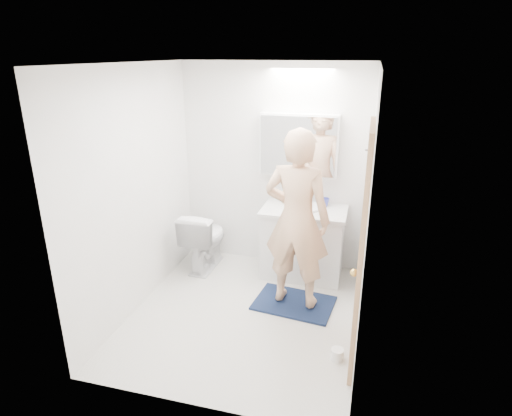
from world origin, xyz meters
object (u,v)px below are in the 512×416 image
(soap_bottle_a, at_px, (285,195))
(toothbrush_cup, at_px, (325,202))
(toilet_paper_roll, at_px, (337,354))
(medicine_cabinet, at_px, (299,145))
(soap_bottle_b, at_px, (293,195))
(toilet, at_px, (205,239))
(person, at_px, (297,220))
(vanity_cabinet, at_px, (303,244))

(soap_bottle_a, relative_size, toothbrush_cup, 1.96)
(toilet_paper_roll, bearing_deg, medicine_cabinet, 112.00)
(soap_bottle_a, height_order, soap_bottle_b, soap_bottle_a)
(medicine_cabinet, height_order, toilet, medicine_cabinet)
(soap_bottle_a, xyz_separation_m, toothbrush_cup, (0.46, 0.01, -0.05))
(person, bearing_deg, toothbrush_cup, -95.58)
(medicine_cabinet, relative_size, person, 0.49)
(toothbrush_cup, bearing_deg, toilet, -168.74)
(toilet, height_order, person, person)
(person, relative_size, soap_bottle_a, 9.00)
(vanity_cabinet, relative_size, toilet, 1.22)
(vanity_cabinet, distance_m, person, 0.87)
(toothbrush_cup, height_order, toilet_paper_roll, toothbrush_cup)
(soap_bottle_b, bearing_deg, toothbrush_cup, -3.02)
(vanity_cabinet, distance_m, soap_bottle_a, 0.61)
(vanity_cabinet, relative_size, toothbrush_cup, 8.82)
(person, xyz_separation_m, toilet_paper_roll, (0.51, -0.75, -0.90))
(soap_bottle_b, bearing_deg, medicine_cabinet, 32.46)
(toilet, height_order, soap_bottle_a, soap_bottle_a)
(toothbrush_cup, bearing_deg, vanity_cabinet, -142.65)
(toilet, distance_m, toilet_paper_roll, 2.18)
(vanity_cabinet, xyz_separation_m, medicine_cabinet, (-0.12, 0.21, 1.11))
(vanity_cabinet, distance_m, toilet_paper_roll, 1.56)
(toilet, bearing_deg, soap_bottle_b, -162.23)
(vanity_cabinet, bearing_deg, toilet, -174.40)
(vanity_cabinet, distance_m, medicine_cabinet, 1.14)
(soap_bottle_b, distance_m, toothbrush_cup, 0.38)
(medicine_cabinet, height_order, person, same)
(toilet, distance_m, soap_bottle_b, 1.18)
(medicine_cabinet, distance_m, toilet_paper_roll, 2.28)
(toilet, xyz_separation_m, soap_bottle_b, (1.00, 0.29, 0.54))
(toothbrush_cup, bearing_deg, medicine_cabinet, 171.43)
(medicine_cabinet, bearing_deg, toothbrush_cup, -8.57)
(vanity_cabinet, distance_m, toilet, 1.18)
(medicine_cabinet, relative_size, toilet, 1.20)
(medicine_cabinet, bearing_deg, person, -80.34)
(soap_bottle_a, distance_m, toothbrush_cup, 0.47)
(soap_bottle_a, height_order, toothbrush_cup, soap_bottle_a)
(soap_bottle_b, xyz_separation_m, toothbrush_cup, (0.38, -0.02, -0.04))
(soap_bottle_a, xyz_separation_m, toilet_paper_roll, (0.79, -1.57, -0.87))
(toilet, relative_size, toothbrush_cup, 7.20)
(vanity_cabinet, relative_size, soap_bottle_b, 4.88)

